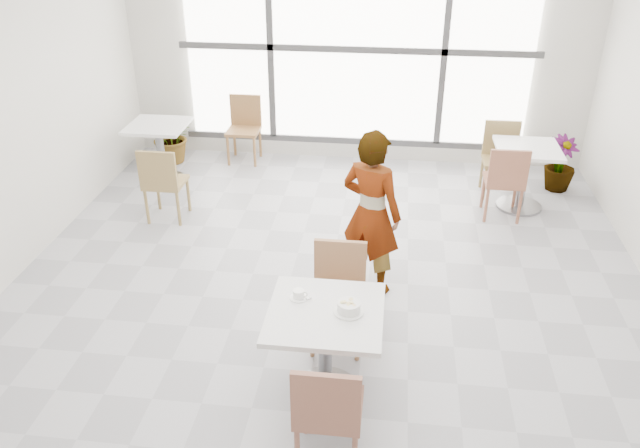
# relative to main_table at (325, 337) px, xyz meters

# --- Properties ---
(floor) EXTENTS (7.00, 7.00, 0.00)m
(floor) POSITION_rel_main_table_xyz_m (-0.14, 1.09, -0.52)
(floor) COLOR #9E9EA5
(floor) RESTS_ON ground
(wall_back) EXTENTS (6.00, 0.00, 6.00)m
(wall_back) POSITION_rel_main_table_xyz_m (-0.14, 4.59, 0.98)
(wall_back) COLOR silver
(wall_back) RESTS_ON ground
(window) EXTENTS (4.60, 0.07, 2.52)m
(window) POSITION_rel_main_table_xyz_m (-0.14, 4.53, 0.98)
(window) COLOR white
(window) RESTS_ON ground
(main_table) EXTENTS (0.80, 0.80, 0.75)m
(main_table) POSITION_rel_main_table_xyz_m (0.00, 0.00, 0.00)
(main_table) COLOR silver
(main_table) RESTS_ON ground
(chair_near) EXTENTS (0.42, 0.42, 0.87)m
(chair_near) POSITION_rel_main_table_xyz_m (0.09, -0.66, -0.02)
(chair_near) COLOR brown
(chair_near) RESTS_ON ground
(chair_far) EXTENTS (0.42, 0.42, 0.87)m
(chair_far) POSITION_rel_main_table_xyz_m (0.03, 0.67, -0.02)
(chair_far) COLOR #996A46
(chair_far) RESTS_ON ground
(oatmeal_bowl) EXTENTS (0.21, 0.21, 0.10)m
(oatmeal_bowl) POSITION_rel_main_table_xyz_m (0.16, 0.01, 0.27)
(oatmeal_bowl) COLOR silver
(oatmeal_bowl) RESTS_ON main_table
(coffee_cup) EXTENTS (0.16, 0.13, 0.07)m
(coffee_cup) POSITION_rel_main_table_xyz_m (-0.20, 0.13, 0.26)
(coffee_cup) COLOR white
(coffee_cup) RESTS_ON main_table
(person) EXTENTS (0.67, 0.58, 1.56)m
(person) POSITION_rel_main_table_xyz_m (0.24, 1.44, 0.26)
(person) COLOR black
(person) RESTS_ON ground
(bg_table_left) EXTENTS (0.70, 0.70, 0.75)m
(bg_table_left) POSITION_rel_main_table_xyz_m (-2.48, 3.54, -0.04)
(bg_table_left) COLOR silver
(bg_table_left) RESTS_ON ground
(bg_table_right) EXTENTS (0.70, 0.70, 0.75)m
(bg_table_right) POSITION_rel_main_table_xyz_m (1.90, 3.32, -0.04)
(bg_table_right) COLOR white
(bg_table_right) RESTS_ON ground
(bg_chair_left_near) EXTENTS (0.42, 0.42, 0.87)m
(bg_chair_left_near) POSITION_rel_main_table_xyz_m (-2.08, 2.49, -0.02)
(bg_chair_left_near) COLOR olive
(bg_chair_left_near) RESTS_ON ground
(bg_chair_left_far) EXTENTS (0.42, 0.42, 0.87)m
(bg_chair_left_far) POSITION_rel_main_table_xyz_m (-1.60, 4.37, -0.02)
(bg_chair_left_far) COLOR olive
(bg_chair_left_far) RESTS_ON ground
(bg_chair_right_near) EXTENTS (0.42, 0.42, 0.87)m
(bg_chair_right_near) POSITION_rel_main_table_xyz_m (1.64, 3.00, -0.02)
(bg_chair_right_near) COLOR #965B44
(bg_chair_right_near) RESTS_ON ground
(bg_chair_right_far) EXTENTS (0.42, 0.42, 0.87)m
(bg_chair_right_far) POSITION_rel_main_table_xyz_m (1.68, 3.73, -0.02)
(bg_chair_right_far) COLOR olive
(bg_chair_right_far) RESTS_ON ground
(plant_left) EXTENTS (0.74, 0.67, 0.74)m
(plant_left) POSITION_rel_main_table_xyz_m (-2.54, 4.15, -0.15)
(plant_left) COLOR #57843A
(plant_left) RESTS_ON ground
(plant_right) EXTENTS (0.49, 0.49, 0.68)m
(plant_right) POSITION_rel_main_table_xyz_m (2.43, 3.89, -0.18)
(plant_right) COLOR #498D40
(plant_right) RESTS_ON ground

